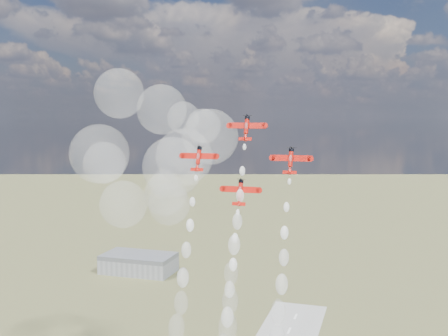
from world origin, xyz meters
TOP-DOWN VIEW (x-y plane):
  - hangar at (-120.00, 180.00)m, footprint 50.00×28.00m
  - plane_lead at (4.40, 4.74)m, footprint 11.16×4.95m
  - plane_left at (-9.75, 1.27)m, footprint 11.16×4.95m
  - plane_right at (18.55, 1.27)m, footprint 11.16×4.95m
  - plane_slot at (4.40, -2.19)m, footprint 11.16×4.95m
  - smoke_trail_lead at (4.50, -11.89)m, footprint 5.10×20.95m
  - smoke_trail_left at (-9.89, -15.22)m, footprint 5.45×21.12m
  - smoke_trail_right at (18.45, -15.10)m, footprint 5.10×21.19m
  - drifted_smoke_cloud at (-34.37, 23.43)m, footprint 62.91×40.20m

SIDE VIEW (x-z plane):
  - hangar at x=-120.00m, z-range 0.00..13.00m
  - smoke_trail_left at x=-9.89m, z-range 27.28..78.58m
  - smoke_trail_right at x=18.45m, z-range 27.54..78.71m
  - smoke_trail_lead at x=4.50m, z-range 35.95..87.74m
  - plane_slot at x=4.40m, z-range 84.10..91.75m
  - drifted_smoke_cloud at x=-34.37m, z-range 67.74..125.82m
  - plane_left at x=-9.75m, z-range 93.38..101.03m
  - plane_right at x=18.55m, z-range 93.38..101.03m
  - plane_lead at x=4.40m, z-range 102.66..110.31m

